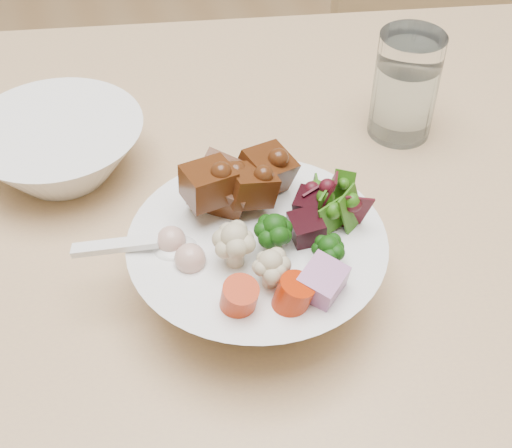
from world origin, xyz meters
name	(u,v)px	position (x,y,z in m)	size (l,w,h in m)	color
dining_table	(462,278)	(0.11, -0.16, 0.60)	(1.55, 1.06, 0.67)	tan
chair_far	(449,87)	(0.41, 0.35, 0.44)	(0.38, 0.38, 0.78)	tan
food_bowl	(258,259)	(-0.09, -0.17, 0.70)	(0.20, 0.20, 0.11)	white
soup_spoon	(160,249)	(-0.17, -0.16, 0.73)	(0.10, 0.05, 0.02)	white
water_glass	(405,90)	(0.11, -0.01, 0.72)	(0.06, 0.06, 0.11)	white
side_bowl	(60,149)	(-0.23, 0.03, 0.70)	(0.16, 0.16, 0.05)	white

